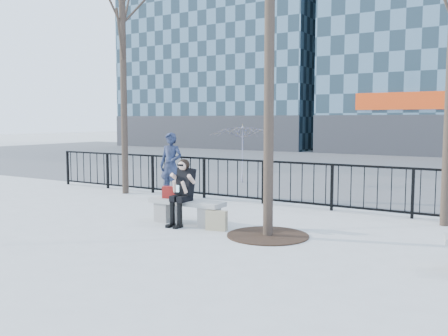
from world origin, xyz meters
The scene contains 12 objects.
ground centered at (0.00, 0.00, 0.00)m, with size 120.00×120.00×0.00m, color #A4A49F.
street_surface centered at (0.00, 15.00, 0.00)m, with size 60.00×23.00×0.01m, color #474747.
railing centered at (0.00, 3.00, 0.55)m, with size 14.00×0.06×1.10m.
building_left centered at (-15.00, 27.00, 11.30)m, with size 16.20×10.20×22.60m.
tree_left centered at (-4.00, 2.50, 4.86)m, with size 2.80×2.80×6.50m.
tree_grate centered at (1.90, -0.10, 0.01)m, with size 1.50×1.50×0.02m, color black.
bench_main centered at (0.00, 0.00, 0.30)m, with size 1.65×0.46×0.49m.
seated_woman centered at (0.00, -0.16, 0.67)m, with size 0.50×0.64×1.34m.
handbag centered at (-0.44, 0.02, 0.61)m, with size 0.30×0.14×0.25m, color maroon.
shopping_bag centered at (0.84, -0.19, 0.19)m, with size 0.40×0.15×0.38m, color tan.
standing_man centered at (-2.36, 2.53, 0.89)m, with size 0.65×0.43×1.78m, color black.
vendor_umbrella centered at (-2.32, 6.36, 0.99)m, with size 2.16×2.21×1.98m, color gold.
Camera 1 is at (5.93, -8.12, 2.12)m, focal length 40.00 mm.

